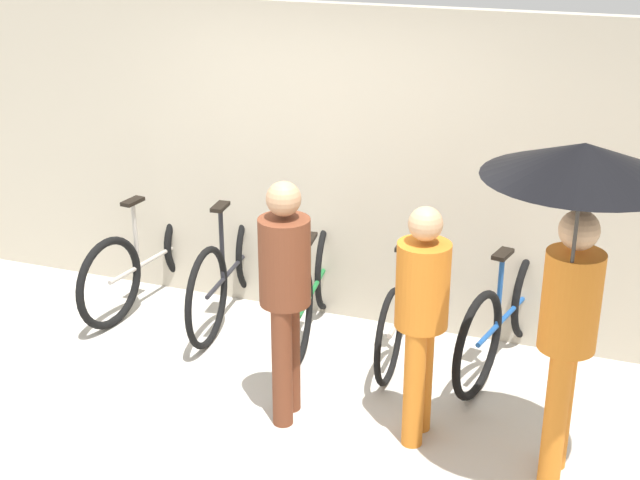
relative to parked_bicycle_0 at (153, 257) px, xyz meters
The scene contains 10 objects.
ground_plane 2.19m from the parked_bicycle_0, 47.83° to the right, with size 30.00×30.00×0.00m, color #B7B2A8.
back_wall 1.70m from the parked_bicycle_0, 11.83° to the left, with size 11.38×0.12×2.44m.
parked_bicycle_0 is the anchor object (origin of this frame).
parked_bicycle_1 0.72m from the parked_bicycle_0, ahead, with size 0.44×1.82×1.03m.
parked_bicycle_2 1.45m from the parked_bicycle_0, ahead, with size 0.44×1.69×1.01m.
parked_bicycle_3 2.17m from the parked_bicycle_0, ahead, with size 0.44×1.75×0.98m.
parked_bicycle_4 2.90m from the parked_bicycle_0, ahead, with size 0.54×1.76×1.02m.
pedestrian_leading 2.17m from the parked_bicycle_0, 36.42° to the right, with size 0.32×0.32×1.60m.
pedestrian_center 2.84m from the parked_bicycle_0, 24.93° to the right, with size 0.32×0.32×1.53m.
pedestrian_trailing 3.85m from the parked_bicycle_0, 22.12° to the right, with size 1.02×1.02×2.05m.
Camera 1 is at (2.15, -4.23, 3.24)m, focal length 50.00 mm.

